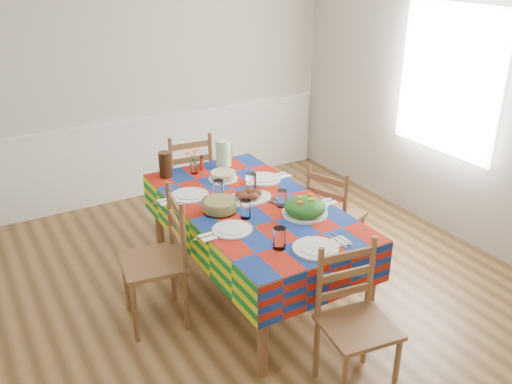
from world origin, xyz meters
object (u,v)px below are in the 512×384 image
(green_pitcher, at_px, (223,153))
(chair_right, at_px, (333,216))
(chair_far, at_px, (188,181))
(chair_left, at_px, (159,261))
(tea_pitcher, at_px, (165,165))
(meat_platter, at_px, (248,196))
(chair_near, at_px, (355,322))
(dining_table, at_px, (252,214))

(green_pitcher, xyz_separation_m, chair_right, (0.63, -0.87, -0.44))
(chair_far, xyz_separation_m, chair_left, (-0.80, -1.28, 0.01))
(green_pitcher, bearing_deg, chair_far, 114.29)
(green_pitcher, distance_m, chair_right, 1.16)
(tea_pitcher, bearing_deg, chair_right, -36.38)
(meat_platter, bearing_deg, chair_left, -173.85)
(green_pitcher, relative_size, chair_near, 0.25)
(green_pitcher, bearing_deg, tea_pitcher, 178.90)
(chair_right, bearing_deg, chair_near, 126.15)
(dining_table, distance_m, tea_pitcher, 0.97)
(dining_table, xyz_separation_m, chair_far, (-0.01, 1.28, -0.19))
(chair_far, relative_size, chair_left, 0.98)
(dining_table, height_order, chair_right, chair_right)
(chair_right, bearing_deg, tea_pitcher, 32.34)
(green_pitcher, xyz_separation_m, chair_near, (-0.18, -2.13, -0.42))
(green_pitcher, relative_size, tea_pitcher, 1.07)
(chair_near, xyz_separation_m, chair_left, (-0.81, 1.27, 0.03))
(chair_far, height_order, chair_left, chair_left)
(tea_pitcher, bearing_deg, chair_left, -116.03)
(meat_platter, relative_size, tea_pitcher, 1.70)
(tea_pitcher, xyz_separation_m, chair_far, (0.38, 0.41, -0.39))
(meat_platter, relative_size, chair_left, 0.37)
(meat_platter, distance_m, chair_far, 1.24)
(tea_pitcher, relative_size, chair_far, 0.22)
(dining_table, xyz_separation_m, green_pitcher, (0.19, 0.85, 0.21))
(meat_platter, distance_m, tea_pitcher, 0.88)
(meat_platter, bearing_deg, chair_right, -6.90)
(dining_table, bearing_deg, chair_left, -179.48)
(chair_near, distance_m, chair_left, 1.51)
(chair_far, height_order, chair_right, chair_far)
(dining_table, distance_m, chair_near, 1.30)
(green_pitcher, relative_size, chair_right, 0.25)
(dining_table, xyz_separation_m, chair_near, (0.01, -1.28, -0.21))
(green_pitcher, distance_m, tea_pitcher, 0.57)
(meat_platter, height_order, chair_far, chair_far)
(tea_pitcher, height_order, chair_near, tea_pitcher)
(chair_left, bearing_deg, chair_far, 156.64)
(meat_platter, bearing_deg, chair_near, -90.22)
(chair_far, xyz_separation_m, chair_right, (0.82, -1.29, -0.04))
(chair_left, xyz_separation_m, chair_right, (1.62, -0.01, -0.04))
(chair_far, bearing_deg, chair_near, 96.30)
(dining_table, distance_m, chair_left, 0.83)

